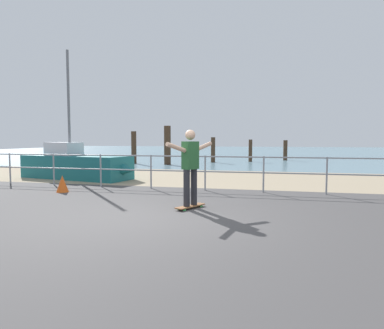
% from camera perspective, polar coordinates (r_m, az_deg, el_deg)
% --- Properties ---
extents(ground_plane, '(24.00, 10.00, 0.04)m').
position_cam_1_polar(ground_plane, '(6.04, -8.80, -10.59)').
color(ground_plane, '#474444').
rests_on(ground_plane, ground).
extents(beach_strip, '(24.00, 6.00, 0.04)m').
position_cam_1_polar(beach_strip, '(13.68, 3.92, -2.23)').
color(beach_strip, tan).
rests_on(beach_strip, ground).
extents(sea_surface, '(72.00, 50.00, 0.04)m').
position_cam_1_polar(sea_surface, '(41.50, 10.26, 2.06)').
color(sea_surface, slate).
rests_on(sea_surface, ground).
extents(railing_fence, '(13.54, 0.05, 1.05)m').
position_cam_1_polar(railing_fence, '(10.69, -6.74, -0.29)').
color(railing_fence, gray).
rests_on(railing_fence, ground).
extents(sailboat, '(5.07, 2.29, 4.89)m').
position_cam_1_polar(sailboat, '(13.94, -17.97, -0.16)').
color(sailboat, '#19666B').
rests_on(sailboat, ground).
extents(skateboard, '(0.55, 0.80, 0.08)m').
position_cam_1_polar(skateboard, '(7.66, -0.28, -6.85)').
color(skateboard, brown).
rests_on(skateboard, ground).
extents(skateboarder, '(0.75, 1.32, 1.65)m').
position_cam_1_polar(skateboarder, '(7.53, -0.28, 0.26)').
color(skateboarder, '#26262B').
rests_on(skateboarder, skateboard).
extents(groyne_post_0, '(0.31, 0.31, 1.99)m').
position_cam_1_polar(groyne_post_0, '(21.69, -9.50, 2.75)').
color(groyne_post_0, '#422D1E').
rests_on(groyne_post_0, ground).
extents(groyne_post_1, '(0.39, 0.39, 2.29)m').
position_cam_1_polar(groyne_post_1, '(20.50, -4.05, 3.14)').
color(groyne_post_1, '#422D1E').
rests_on(groyne_post_1, ground).
extents(groyne_post_2, '(0.27, 0.27, 1.63)m').
position_cam_1_polar(groyne_post_2, '(22.37, 3.47, 2.39)').
color(groyne_post_2, '#422D1E').
rests_on(groyne_post_2, ground).
extents(groyne_post_3, '(0.24, 0.24, 1.48)m').
position_cam_1_polar(groyne_post_3, '(23.31, 9.54, 2.23)').
color(groyne_post_3, '#422D1E').
rests_on(groyne_post_3, ground).
extents(groyne_post_4, '(0.28, 0.28, 1.43)m').
position_cam_1_polar(groyne_post_4, '(25.29, 15.03, 2.24)').
color(groyne_post_4, '#422D1E').
rests_on(groyne_post_4, ground).
extents(traffic_cone, '(0.36, 0.36, 0.50)m').
position_cam_1_polar(traffic_cone, '(10.60, -20.46, -3.02)').
color(traffic_cone, '#E55919').
rests_on(traffic_cone, ground).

